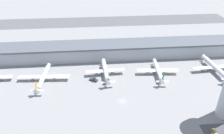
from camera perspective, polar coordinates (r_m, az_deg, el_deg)
name	(u,v)px	position (r m, az deg, el deg)	size (l,w,h in m)	color
ground_plane	(123,101)	(159.19, 2.78, -8.91)	(1000.00, 1000.00, 0.00)	gray
terminal_building	(113,50)	(214.32, 0.37, 4.47)	(234.74, 25.00, 14.18)	#A3A8B2
runway_strip	(106,21)	(317.78, -1.54, 11.83)	(352.10, 44.00, 0.01)	#515154
airplane_gate_bravo	(44,77)	(186.59, -17.45, -2.46)	(41.68, 40.40, 11.18)	white
airplane_gate_charlie	(106,71)	(185.46, -1.70, -1.00)	(33.27, 37.84, 12.46)	white
airplane_gate_delta	(158,70)	(190.46, 11.92, -0.87)	(35.62, 37.09, 11.37)	white
airplane_gate_echo	(215,67)	(211.16, 25.25, -0.01)	(39.16, 40.82, 13.29)	silver
service_truck_catering	(94,80)	(180.23, -4.80, -3.32)	(7.19, 5.80, 3.07)	black
car_grey_coupe	(214,131)	(150.48, 25.20, -15.00)	(1.81, 4.51, 1.38)	black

